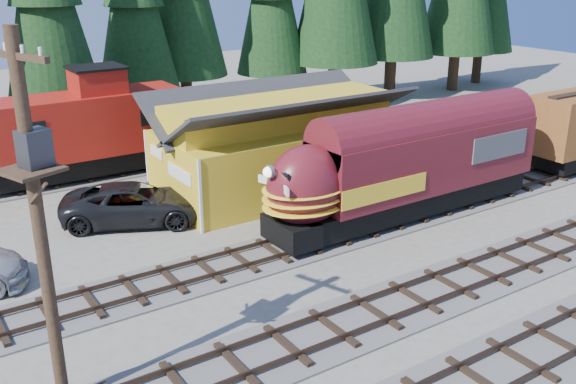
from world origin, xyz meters
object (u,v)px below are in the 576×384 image
utility_pole (38,208)px  pickup_truck_a (135,204)px  caboose (83,129)px  locomotive (400,170)px  depot (279,134)px

utility_pole → pickup_truck_a: size_ratio=1.53×
caboose → pickup_truck_a: size_ratio=1.65×
locomotive → pickup_truck_a: size_ratio=2.27×
depot → pickup_truck_a: depot is taller
utility_pole → pickup_truck_a: bearing=40.5°
utility_pole → pickup_truck_a: 13.71m
caboose → locomotive: bearing=-54.2°
depot → caboose: 10.79m
utility_pole → locomotive: bearing=-3.7°
depot → caboose: size_ratio=1.19×
locomotive → pickup_truck_a: locomotive is taller
caboose → depot: bearing=-44.0°
caboose → utility_pole: (-6.49, -18.83, 2.97)m
depot → pickup_truck_a: 8.19m
locomotive → caboose: (-10.09, 14.00, 0.37)m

